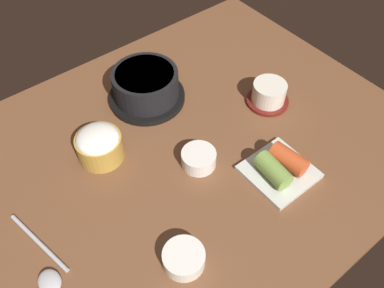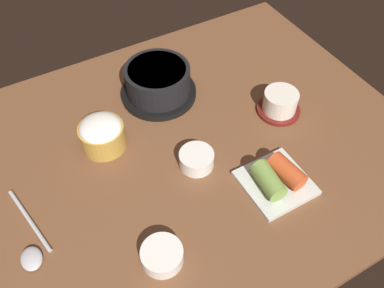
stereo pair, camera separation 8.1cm
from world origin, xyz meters
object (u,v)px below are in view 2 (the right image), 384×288
at_px(rice_bowl, 102,134).
at_px(kimchi_plate, 277,179).
at_px(banchan_cup_center, 197,159).
at_px(stone_pot, 158,82).
at_px(tea_cup_with_saucer, 280,103).
at_px(spoon, 31,245).
at_px(side_bowl_near, 162,255).

relative_size(rice_bowl, kimchi_plate, 0.75).
bearing_deg(banchan_cup_center, rice_bowl, 135.83).
xyz_separation_m(stone_pot, tea_cup_with_saucer, (0.21, -0.18, -0.01)).
bearing_deg(tea_cup_with_saucer, rice_bowl, 165.36).
bearing_deg(kimchi_plate, tea_cup_with_saucer, 51.26).
distance_m(tea_cup_with_saucer, banchan_cup_center, 0.24).
xyz_separation_m(tea_cup_with_saucer, spoon, (-0.58, -0.06, -0.02)).
height_order(tea_cup_with_saucer, banchan_cup_center, tea_cup_with_saucer).
xyz_separation_m(banchan_cup_center, kimchi_plate, (0.11, -0.12, 0.00)).
relative_size(banchan_cup_center, side_bowl_near, 0.97).
bearing_deg(spoon, stone_pot, 33.01).
bearing_deg(banchan_cup_center, tea_cup_with_saucer, 9.61).
relative_size(side_bowl_near, spoon, 0.41).
bearing_deg(banchan_cup_center, stone_pot, 83.67).
bearing_deg(kimchi_plate, banchan_cup_center, 132.95).
height_order(rice_bowl, tea_cup_with_saucer, rice_bowl).
relative_size(banchan_cup_center, kimchi_plate, 0.57).
height_order(tea_cup_with_saucer, side_bowl_near, tea_cup_with_saucer).
height_order(rice_bowl, side_bowl_near, rice_bowl).
distance_m(side_bowl_near, spoon, 0.23).
xyz_separation_m(tea_cup_with_saucer, kimchi_plate, (-0.13, -0.16, -0.01)).
height_order(kimchi_plate, spoon, kimchi_plate).
xyz_separation_m(rice_bowl, side_bowl_near, (-0.01, -0.29, -0.02)).
bearing_deg(banchan_cup_center, side_bowl_near, -135.70).
height_order(tea_cup_with_saucer, kimchi_plate, tea_cup_with_saucer).
bearing_deg(stone_pot, banchan_cup_center, -96.33).
bearing_deg(spoon, banchan_cup_center, 2.66).
bearing_deg(rice_bowl, side_bowl_near, -91.52).
relative_size(banchan_cup_center, spoon, 0.39).
distance_m(kimchi_plate, side_bowl_near, 0.26).
distance_m(stone_pot, spoon, 0.44).
distance_m(banchan_cup_center, side_bowl_near, 0.21).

